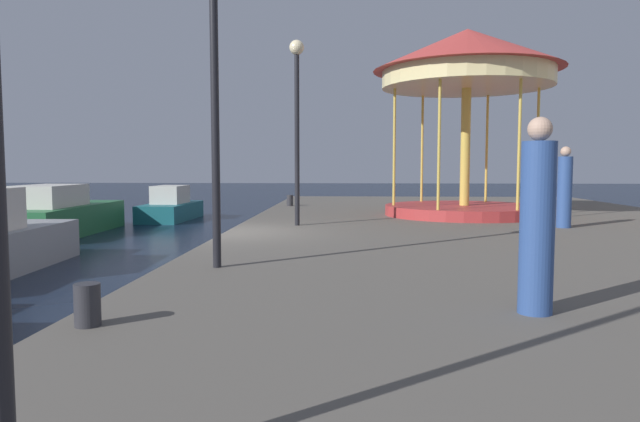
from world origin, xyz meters
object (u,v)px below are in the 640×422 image
object	(u,v)px
person_far_corner	(565,190)
bollard_north	(87,305)
bollard_south	(290,200)
lamp_post_far_end	(297,100)
motorboat_teal	(171,207)
motorboat_green	(57,216)
carousel	(467,77)
lamp_post_mid_promenade	(214,61)
person_near_carousel	(537,222)

from	to	relation	value
person_far_corner	bollard_north	bearing A→B (deg)	-130.44
bollard_south	lamp_post_far_end	bearing A→B (deg)	-82.45
motorboat_teal	motorboat_green	bearing A→B (deg)	-111.59
bollard_south	carousel	bearing A→B (deg)	-33.41
lamp_post_mid_promenade	person_far_corner	distance (m)	9.33
person_near_carousel	motorboat_teal	bearing A→B (deg)	117.79
motorboat_green	person_near_carousel	world-z (taller)	person_near_carousel
lamp_post_far_end	bollard_south	distance (m)	7.43
motorboat_green	person_near_carousel	bearing A→B (deg)	-47.37
motorboat_green	person_far_corner	distance (m)	15.38
motorboat_green	lamp_post_far_end	xyz separation A→B (m)	(8.30, -4.13, 3.24)
lamp_post_far_end	bollard_south	world-z (taller)	lamp_post_far_end
motorboat_teal	person_near_carousel	xyz separation A→B (m)	(9.38, -17.80, 1.20)
bollard_south	person_far_corner	distance (m)	10.14
motorboat_teal	motorboat_green	world-z (taller)	motorboat_green
motorboat_green	carousel	world-z (taller)	carousel
lamp_post_mid_promenade	person_near_carousel	distance (m)	4.97
motorboat_green	lamp_post_far_end	distance (m)	9.82
motorboat_teal	carousel	size ratio (longest dim) A/B	0.75
lamp_post_mid_promenade	bollard_north	size ratio (longest dim) A/B	10.92
person_far_corner	lamp_post_mid_promenade	bearing A→B (deg)	-140.85
person_far_corner	lamp_post_far_end	bearing A→B (deg)	178.39
lamp_post_far_end	person_far_corner	bearing A→B (deg)	-1.61
lamp_post_far_end	bollard_south	bearing A→B (deg)	97.55
lamp_post_mid_promenade	bollard_north	bearing A→B (deg)	-99.00
motorboat_teal	person_far_corner	distance (m)	15.92
bollard_north	lamp_post_far_end	bearing A→B (deg)	82.90
lamp_post_far_end	person_far_corner	size ratio (longest dim) A/B	2.34
person_near_carousel	carousel	bearing A→B (deg)	82.43
lamp_post_mid_promenade	person_near_carousel	world-z (taller)	lamp_post_mid_promenade
bollard_north	person_near_carousel	size ratio (longest dim) A/B	0.20
motorboat_green	lamp_post_mid_promenade	distance (m)	13.03
lamp_post_mid_promenade	bollard_south	size ratio (longest dim) A/B	10.92
carousel	person_far_corner	xyz separation A→B (m)	(1.72, -3.27, -3.17)
carousel	bollard_north	distance (m)	14.01
lamp_post_far_end	bollard_north	distance (m)	9.56
lamp_post_far_end	bollard_north	size ratio (longest dim) A/B	11.32
motorboat_green	bollard_north	world-z (taller)	motorboat_green
person_far_corner	motorboat_teal	bearing A→B (deg)	142.65
carousel	person_far_corner	size ratio (longest dim) A/B	2.83
motorboat_teal	person_near_carousel	world-z (taller)	person_near_carousel
bollard_north	person_far_corner	world-z (taller)	person_far_corner
motorboat_green	carousel	xyz separation A→B (m)	(13.01, -1.04, 4.24)
person_near_carousel	lamp_post_far_end	bearing A→B (deg)	110.88
person_near_carousel	motorboat_green	bearing A→B (deg)	132.63
lamp_post_far_end	person_near_carousel	xyz separation A→B (m)	(3.19, -8.35, -2.14)
lamp_post_mid_promenade	person_near_carousel	bearing A→B (deg)	-32.41
motorboat_green	motorboat_teal	bearing A→B (deg)	68.41
bollard_north	motorboat_green	bearing A→B (deg)	118.58
lamp_post_mid_promenade	lamp_post_far_end	xyz separation A→B (m)	(0.63, 5.93, 0.09)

